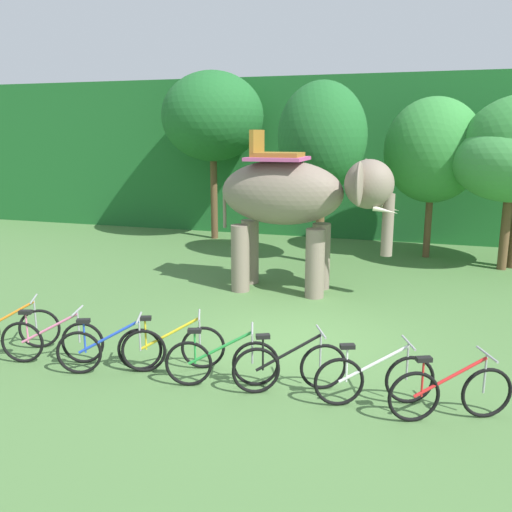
# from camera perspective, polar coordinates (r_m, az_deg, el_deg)

# --- Properties ---
(ground_plane) EXTENTS (80.00, 80.00, 0.00)m
(ground_plane) POSITION_cam_1_polar(r_m,az_deg,el_deg) (10.12, 3.74, -8.78)
(ground_plane) COLOR #4C753D
(foliage_hedge) EXTENTS (36.00, 6.00, 5.64)m
(foliage_hedge) POSITION_cam_1_polar(r_m,az_deg,el_deg) (22.36, 11.85, 10.24)
(foliage_hedge) COLOR #1E6028
(foliage_hedge) RESTS_ON ground
(tree_center_left) EXTENTS (3.50, 3.50, 5.78)m
(tree_center_left) POSITION_cam_1_polar(r_m,az_deg,el_deg) (19.33, -4.55, 14.32)
(tree_center_left) COLOR brown
(tree_center_left) RESTS_ON ground
(tree_far_left) EXTENTS (2.49, 2.49, 5.12)m
(tree_far_left) POSITION_cam_1_polar(r_m,az_deg,el_deg) (15.59, 6.95, 12.24)
(tree_far_left) COLOR brown
(tree_far_left) RESTS_ON ground
(tree_left) EXTENTS (2.85, 2.85, 4.74)m
(tree_left) POSITION_cam_1_polar(r_m,az_deg,el_deg) (17.07, 18.05, 10.46)
(tree_left) COLOR brown
(tree_left) RESTS_ON ground
(tree_right) EXTENTS (3.09, 3.09, 3.98)m
(tree_right) POSITION_cam_1_polar(r_m,az_deg,el_deg) (16.23, 25.23, 8.78)
(tree_right) COLOR brown
(tree_right) RESTS_ON ground
(elephant) EXTENTS (4.14, 2.08, 3.78)m
(elephant) POSITION_cam_1_polar(r_m,az_deg,el_deg) (12.73, 4.17, 5.93)
(elephant) COLOR gray
(elephant) RESTS_ON ground
(bike_orange) EXTENTS (1.54, 0.87, 0.92)m
(bike_orange) POSITION_cam_1_polar(r_m,az_deg,el_deg) (10.47, -24.46, -6.95)
(bike_orange) COLOR black
(bike_orange) RESTS_ON ground
(bike_pink) EXTENTS (1.66, 0.64, 0.92)m
(bike_pink) POSITION_cam_1_polar(r_m,az_deg,el_deg) (9.63, -20.57, -8.30)
(bike_pink) COLOR black
(bike_pink) RESTS_ON ground
(bike_blue) EXTENTS (1.61, 0.74, 0.92)m
(bike_blue) POSITION_cam_1_polar(r_m,az_deg,el_deg) (8.96, -14.92, -9.48)
(bike_blue) COLOR black
(bike_blue) RESTS_ON ground
(bike_yellow) EXTENTS (1.60, 0.76, 0.92)m
(bike_yellow) POSITION_cam_1_polar(r_m,az_deg,el_deg) (8.90, -8.86, -9.36)
(bike_yellow) COLOR black
(bike_yellow) RESTS_ON ground
(bike_green) EXTENTS (1.65, 0.66, 0.92)m
(bike_green) POSITION_cam_1_polar(r_m,az_deg,el_deg) (8.27, -3.60, -10.99)
(bike_green) COLOR black
(bike_green) RESTS_ON ground
(bike_black) EXTENTS (1.57, 0.81, 0.92)m
(bike_black) POSITION_cam_1_polar(r_m,az_deg,el_deg) (8.11, 3.55, -11.48)
(bike_black) COLOR black
(bike_black) RESTS_ON ground
(bike_white) EXTENTS (1.61, 0.74, 0.92)m
(bike_white) POSITION_cam_1_polar(r_m,az_deg,el_deg) (7.91, 12.27, -12.44)
(bike_white) COLOR black
(bike_white) RESTS_ON ground
(bike_red) EXTENTS (1.59, 0.78, 0.92)m
(bike_red) POSITION_cam_1_polar(r_m,az_deg,el_deg) (7.79, 19.68, -13.32)
(bike_red) COLOR black
(bike_red) RESTS_ON ground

